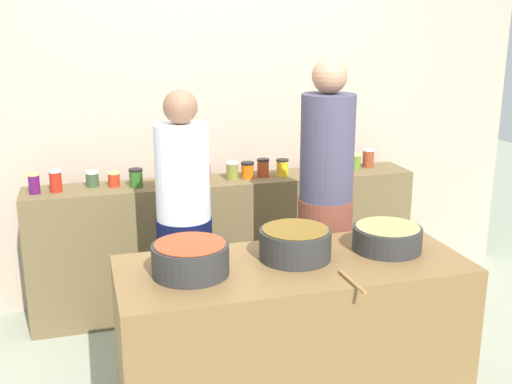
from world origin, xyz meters
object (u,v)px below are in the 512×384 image
object	(u,v)px
preserve_jar_0	(34,183)
preserve_jar_3	(114,179)
cooking_pot_center	(295,244)
cooking_pot_left	(190,259)
preserve_jar_13	(334,166)
wooden_spoon	(352,282)
preserve_jar_1	(56,181)
preserve_jar_6	(185,173)
preserve_jar_7	(205,172)
preserve_jar_8	(232,171)
preserve_jar_15	(368,158)
preserve_jar_14	(356,161)
preserve_jar_4	(136,178)
preserve_jar_11	(282,168)
preserve_jar_5	(162,177)
preserve_jar_9	(248,170)
preserve_jar_10	(263,168)
cooking_pot_right	(387,238)
cook_with_tongs	(185,243)
preserve_jar_12	(315,164)
cook_in_cap	(325,225)
preserve_jar_2	(92,179)

from	to	relation	value
preserve_jar_0	preserve_jar_3	world-z (taller)	preserve_jar_0
preserve_jar_0	cooking_pot_center	world-z (taller)	preserve_jar_0
cooking_pot_left	cooking_pot_center	size ratio (longest dim) A/B	1.01
preserve_jar_13	wooden_spoon	world-z (taller)	preserve_jar_13
preserve_jar_1	preserve_jar_6	size ratio (longest dim) A/B	1.13
preserve_jar_7	preserve_jar_8	size ratio (longest dim) A/B	1.09
preserve_jar_15	preserve_jar_7	bearing A→B (deg)	-175.94
preserve_jar_6	cooking_pot_center	bearing A→B (deg)	-76.89
preserve_jar_8	preserve_jar_14	xyz separation A→B (m)	(0.95, 0.06, -0.01)
preserve_jar_6	preserve_jar_14	world-z (taller)	preserve_jar_6
preserve_jar_4	preserve_jar_11	world-z (taller)	preserve_jar_4
preserve_jar_5	wooden_spoon	world-z (taller)	preserve_jar_5
preserve_jar_13	cooking_pot_left	distance (m)	1.87
preserve_jar_0	preserve_jar_5	world-z (taller)	preserve_jar_0
preserve_jar_14	preserve_jar_9	bearing A→B (deg)	-176.11
preserve_jar_14	preserve_jar_10	bearing A→B (deg)	-176.78
preserve_jar_8	preserve_jar_9	xyz separation A→B (m)	(0.11, 0.00, -0.00)
wooden_spoon	preserve_jar_14	bearing A→B (deg)	64.74
preserve_jar_15	cooking_pot_right	distance (m)	1.54
preserve_jar_4	preserve_jar_7	xyz separation A→B (m)	(0.47, 0.01, 0.01)
preserve_jar_3	cooking_pot_center	size ratio (longest dim) A/B	0.27
preserve_jar_10	cook_with_tongs	world-z (taller)	cook_with_tongs
preserve_jar_11	cooking_pot_center	bearing A→B (deg)	-105.79
preserve_jar_11	preserve_jar_12	world-z (taller)	preserve_jar_11
preserve_jar_6	cook_with_tongs	size ratio (longest dim) A/B	0.08
preserve_jar_7	preserve_jar_12	distance (m)	0.83
preserve_jar_9	cook_in_cap	distance (m)	0.85
preserve_jar_7	preserve_jar_9	bearing A→B (deg)	1.46
preserve_jar_2	cooking_pot_left	bearing A→B (deg)	-75.03
preserve_jar_5	preserve_jar_6	bearing A→B (deg)	20.59
preserve_jar_10	preserve_jar_12	distance (m)	0.42
preserve_jar_3	preserve_jar_13	xyz separation A→B (m)	(1.54, -0.06, 0.01)
cook_with_tongs	cook_in_cap	distance (m)	0.83
preserve_jar_0	preserve_jar_13	xyz separation A→B (m)	(2.04, -0.02, -0.01)
preserve_jar_2	preserve_jar_12	bearing A→B (deg)	-0.27
preserve_jar_11	wooden_spoon	bearing A→B (deg)	-97.78
preserve_jar_6	preserve_jar_10	distance (m)	0.55
preserve_jar_5	cooking_pot_right	world-z (taller)	preserve_jar_5
preserve_jar_10	cooking_pot_right	size ratio (longest dim) A/B	0.36
preserve_jar_6	cooking_pot_right	xyz separation A→B (m)	(0.80, -1.35, -0.08)
preserve_jar_4	preserve_jar_5	size ratio (longest dim) A/B	0.99
preserve_jar_0	preserve_jar_14	bearing A→B (deg)	1.56
preserve_jar_9	cooking_pot_center	xyz separation A→B (m)	(-0.12, -1.33, -0.06)
preserve_jar_3	preserve_jar_4	distance (m)	0.15
preserve_jar_0	preserve_jar_12	distance (m)	1.93
preserve_jar_2	cook_in_cap	bearing A→B (deg)	-34.07
preserve_jar_7	preserve_jar_14	bearing A→B (deg)	3.26
preserve_jar_8	preserve_jar_2	bearing A→B (deg)	175.14
preserve_jar_9	preserve_jar_5	bearing A→B (deg)	-175.09
preserve_jar_1	preserve_jar_5	bearing A→B (deg)	-4.68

